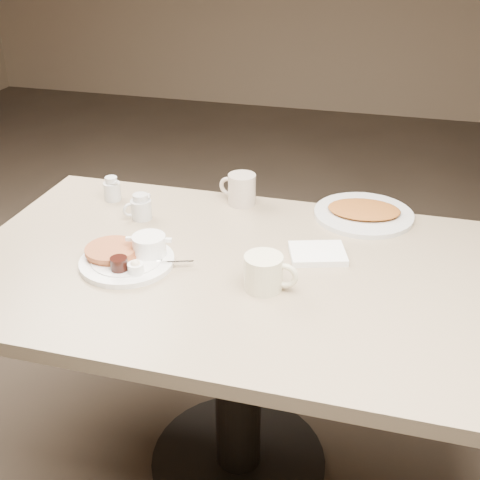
% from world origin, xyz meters
% --- Properties ---
extents(room, '(7.04, 8.04, 2.84)m').
position_xyz_m(room, '(0.00, 0.00, 1.40)').
color(room, '#4C3F33').
rests_on(room, ground).
extents(diner_table, '(1.50, 0.90, 0.75)m').
position_xyz_m(diner_table, '(0.00, 0.00, 0.58)').
color(diner_table, tan).
rests_on(diner_table, ground).
extents(main_plate, '(0.33, 0.30, 0.07)m').
position_xyz_m(main_plate, '(-0.29, -0.06, 0.77)').
color(main_plate, white).
rests_on(main_plate, diner_table).
extents(coffee_mug_near, '(0.14, 0.10, 0.09)m').
position_xyz_m(coffee_mug_near, '(0.09, -0.08, 0.80)').
color(coffee_mug_near, '#F3EDC9').
rests_on(coffee_mug_near, diner_table).
extents(napkin, '(0.18, 0.16, 0.02)m').
position_xyz_m(napkin, '(0.20, 0.11, 0.76)').
color(napkin, white).
rests_on(napkin, diner_table).
extents(coffee_mug_far, '(0.13, 0.11, 0.10)m').
position_xyz_m(coffee_mug_far, '(-0.10, 0.38, 0.80)').
color(coffee_mug_far, beige).
rests_on(coffee_mug_far, diner_table).
extents(creamer_left, '(0.09, 0.08, 0.08)m').
position_xyz_m(creamer_left, '(-0.36, 0.20, 0.79)').
color(creamer_left, silver).
rests_on(creamer_left, diner_table).
extents(creamer_right, '(0.07, 0.07, 0.08)m').
position_xyz_m(creamer_right, '(-0.51, 0.30, 0.79)').
color(creamer_right, silver).
rests_on(creamer_right, diner_table).
extents(hash_plate, '(0.33, 0.33, 0.04)m').
position_xyz_m(hash_plate, '(0.30, 0.39, 0.76)').
color(hash_plate, silver).
rests_on(hash_plate, diner_table).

